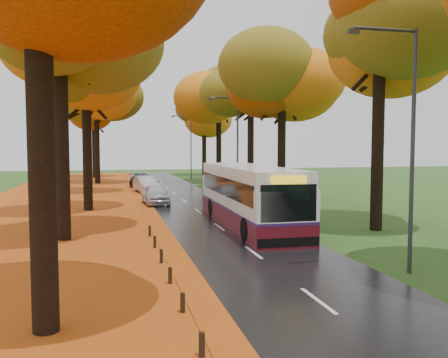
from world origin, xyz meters
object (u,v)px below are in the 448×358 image
object	(u,v)px
streetlamp_near	(406,131)
car_silver	(146,184)
bus	(249,195)
car_white	(155,195)
streetlamp_mid	(234,140)
streetlamp_far	(189,142)
car_dark	(144,181)

from	to	relation	value
streetlamp_near	car_silver	xyz separation A→B (m)	(-6.30, 29.42, -3.93)
bus	car_white	xyz separation A→B (m)	(-3.91, 10.42, -0.94)
car_white	car_silver	size ratio (longest dim) A/B	0.91
bus	car_silver	xyz separation A→B (m)	(-3.92, 19.41, -0.90)
streetlamp_mid	streetlamp_far	distance (m)	22.00
streetlamp_far	car_silver	size ratio (longest dim) A/B	1.77
streetlamp_mid	streetlamp_far	xyz separation A→B (m)	(0.00, 22.00, 0.00)
streetlamp_mid	bus	world-z (taller)	streetlamp_mid
streetlamp_near	streetlamp_far	distance (m)	44.00
car_white	streetlamp_far	bearing A→B (deg)	70.97
car_white	streetlamp_near	bearing A→B (deg)	-77.02
streetlamp_near	bus	world-z (taller)	streetlamp_near
streetlamp_far	car_silver	xyz separation A→B (m)	(-6.30, -14.58, -3.93)
streetlamp_mid	car_silver	world-z (taller)	streetlamp_mid
bus	car_silver	size ratio (longest dim) A/B	2.64
bus	streetlamp_far	bearing A→B (deg)	86.59
streetlamp_far	streetlamp_mid	bearing A→B (deg)	-90.00
car_silver	bus	bearing A→B (deg)	-87.18
streetlamp_mid	streetlamp_far	size ratio (longest dim) A/B	1.00
car_white	car_dark	xyz separation A→B (m)	(0.09, 13.29, -0.00)
car_white	car_silver	distance (m)	9.00
streetlamp_mid	car_silver	xyz separation A→B (m)	(-6.30, 7.42, -3.93)
streetlamp_near	streetlamp_far	world-z (taller)	same
car_white	car_dark	bearing A→B (deg)	85.50
streetlamp_near	car_dark	world-z (taller)	streetlamp_near
car_dark	streetlamp_near	bearing A→B (deg)	-94.44
streetlamp_near	streetlamp_mid	xyz separation A→B (m)	(0.00, 22.00, 0.00)
streetlamp_near	car_dark	size ratio (longest dim) A/B	1.66
bus	car_dark	size ratio (longest dim) A/B	2.47
streetlamp_far	bus	xyz separation A→B (m)	(-2.37, -33.99, -3.03)
streetlamp_far	bus	distance (m)	34.21
car_silver	streetlamp_near	bearing A→B (deg)	-86.53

